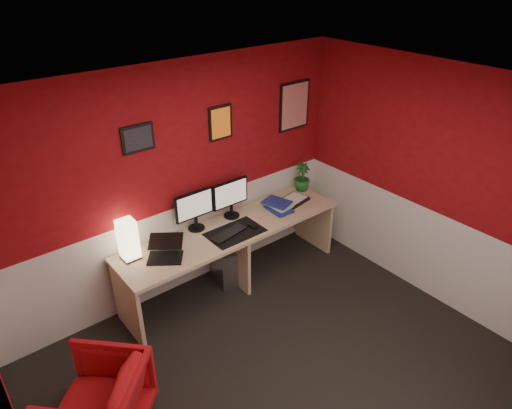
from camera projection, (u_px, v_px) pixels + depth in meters
name	position (u px, v px, depth m)	size (l,w,h in m)	color
ground	(288.00, 378.00, 4.11)	(4.00, 3.50, 0.01)	black
ceiling	(302.00, 106.00, 2.89)	(4.00, 3.50, 0.01)	white
wall_back	(177.00, 185.00, 4.69)	(4.00, 0.01, 2.50)	maroon
wall_right	(440.00, 190.00, 4.59)	(0.01, 3.50, 2.50)	maroon
wainscot_back	(183.00, 246.00, 5.05)	(4.00, 0.01, 1.00)	silver
wainscot_right	(426.00, 252.00, 4.96)	(0.01, 3.50, 1.00)	silver
desk	(233.00, 256.00, 5.12)	(2.60, 0.65, 0.73)	#D1B286
shoji_lamp	(128.00, 241.00, 4.37)	(0.16, 0.16, 0.40)	#FFE5B2
laptop	(164.00, 249.00, 4.40)	(0.33, 0.23, 0.22)	black
monitor_left	(195.00, 205.00, 4.80)	(0.45, 0.06, 0.58)	black
monitor_right	(231.00, 193.00, 5.03)	(0.45, 0.06, 0.58)	black
desk_mat	(235.00, 232.00, 4.87)	(0.60, 0.38, 0.01)	black
keyboard	(229.00, 234.00, 4.82)	(0.42, 0.14, 0.02)	black
mouse	(253.00, 226.00, 4.94)	(0.06, 0.10, 0.03)	black
book_bottom	(271.00, 212.00, 5.22)	(0.22, 0.30, 0.03)	navy
book_middle	(272.00, 208.00, 5.24)	(0.21, 0.29, 0.02)	silver
book_top	(272.00, 207.00, 5.23)	(0.23, 0.31, 0.03)	navy
zen_tray	(293.00, 200.00, 5.46)	(0.35, 0.25, 0.03)	black
potted_plant	(302.00, 177.00, 5.65)	(0.20, 0.20, 0.35)	#19591E
pc_tower	(224.00, 263.00, 5.24)	(0.20, 0.45, 0.45)	#99999E
armchair	(98.00, 402.00, 3.53)	(0.68, 0.70, 0.63)	#B70E12
art_left	(138.00, 138.00, 4.19)	(0.32, 0.02, 0.26)	black
art_center	(220.00, 123.00, 4.72)	(0.28, 0.02, 0.36)	orange
art_right	(294.00, 106.00, 5.29)	(0.44, 0.02, 0.56)	red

